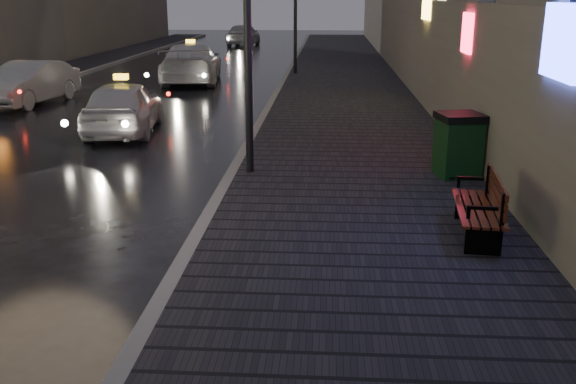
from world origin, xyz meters
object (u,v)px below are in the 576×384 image
Objects in this scene: bench at (483,207)px; taxi_near at (123,106)px; taxi_mid at (191,63)px; trash_bin at (458,144)px; car_left_mid at (29,83)px; car_far at (243,35)px.

taxi_near is at bearing 140.78° from bench.
taxi_mid reaches higher than bench.
trash_bin is at bearing 144.44° from taxi_near.
car_left_mid is (-4.37, 4.18, -0.00)m from taxi_near.
car_far is (-0.49, 19.51, -0.02)m from taxi_mid.
taxi_mid reaches higher than car_far.
taxi_mid is (-7.82, 13.79, 0.03)m from trash_bin.
taxi_mid is 19.51m from car_far.
bench is 0.42× the size of car_left_mid.
car_left_mid is at bearing 85.73° from car_far.
car_far is at bearing 108.06° from bench.
bench is at bearing 106.37° from car_far.
taxi_mid is at bearing 107.58° from trash_bin.
taxi_near is 6.05m from car_left_mid.
trash_bin is 0.26× the size of car_far.
taxi_mid is (-7.58, 16.91, 0.20)m from bench.
bench is 18.53m from taxi_mid.
car_far is (-8.07, 36.41, 0.17)m from bench.
trash_bin is (0.23, 3.11, 0.16)m from bench.
car_left_mid is at bearing 133.14° from trash_bin.
bench is 37.30m from car_far.
taxi_near reaches higher than bench.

